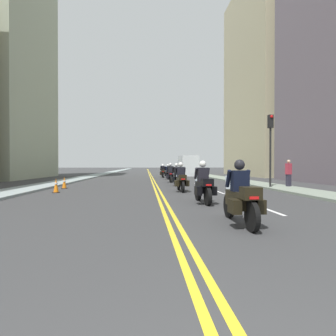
% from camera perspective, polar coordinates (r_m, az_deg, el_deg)
% --- Properties ---
extents(ground_plane, '(264.00, 264.00, 0.00)m').
position_cam_1_polar(ground_plane, '(48.65, -3.91, -1.16)').
color(ground_plane, '#353637').
extents(sidewalk_left, '(2.20, 144.00, 0.12)m').
position_cam_1_polar(sidewalk_left, '(49.15, -12.94, -1.08)').
color(sidewalk_left, gray).
rests_on(sidewalk_left, ground).
extents(sidewalk_right, '(2.20, 144.00, 0.12)m').
position_cam_1_polar(sidewalk_right, '(49.36, 5.08, -1.06)').
color(sidewalk_right, gray).
rests_on(sidewalk_right, ground).
extents(centreline_yellow_inner, '(0.12, 132.00, 0.01)m').
position_cam_1_polar(centreline_yellow_inner, '(48.65, -4.05, -1.15)').
color(centreline_yellow_inner, yellow).
rests_on(centreline_yellow_inner, ground).
extents(centreline_yellow_outer, '(0.12, 132.00, 0.01)m').
position_cam_1_polar(centreline_yellow_outer, '(48.65, -3.77, -1.15)').
color(centreline_yellow_outer, yellow).
rests_on(centreline_yellow_outer, ground).
extents(lane_dashes_white, '(0.14, 56.40, 0.01)m').
position_cam_1_polar(lane_dashes_white, '(29.93, 2.95, -2.22)').
color(lane_dashes_white, silver).
rests_on(lane_dashes_white, ground).
extents(building_right_1, '(9.97, 16.18, 27.60)m').
position_cam_1_polar(building_right_1, '(43.67, 21.41, 16.94)').
color(building_right_1, tan).
rests_on(building_right_1, ground).
extents(motorcycle_0, '(0.76, 2.28, 1.59)m').
position_cam_1_polar(motorcycle_0, '(6.81, 15.12, -6.08)').
color(motorcycle_0, black).
rests_on(motorcycle_0, ground).
extents(motorcycle_1, '(0.78, 2.14, 1.64)m').
position_cam_1_polar(motorcycle_1, '(10.44, 7.46, -3.80)').
color(motorcycle_1, black).
rests_on(motorcycle_1, ground).
extents(motorcycle_2, '(0.77, 2.10, 1.63)m').
position_cam_1_polar(motorcycle_2, '(14.99, 2.74, -2.46)').
color(motorcycle_2, black).
rests_on(motorcycle_2, ground).
extents(motorcycle_3, '(0.77, 2.08, 1.61)m').
position_cam_1_polar(motorcycle_3, '(19.29, 1.83, -1.80)').
color(motorcycle_3, black).
rests_on(motorcycle_3, ground).
extents(motorcycle_4, '(0.78, 2.25, 1.67)m').
position_cam_1_polar(motorcycle_4, '(23.29, 0.53, -1.35)').
color(motorcycle_4, black).
rests_on(motorcycle_4, ground).
extents(motorcycle_5, '(0.77, 2.20, 1.59)m').
position_cam_1_polar(motorcycle_5, '(28.14, 0.01, -1.06)').
color(motorcycle_5, black).
rests_on(motorcycle_5, ground).
extents(motorcycle_6, '(0.77, 2.18, 1.57)m').
position_cam_1_polar(motorcycle_6, '(32.12, -1.10, -0.88)').
color(motorcycle_6, black).
rests_on(motorcycle_6, ground).
extents(motorcycle_7, '(0.78, 2.29, 1.67)m').
position_cam_1_polar(motorcycle_7, '(36.36, -1.14, -0.67)').
color(motorcycle_7, black).
rests_on(motorcycle_7, ground).
extents(traffic_cone_0, '(0.32, 0.32, 0.77)m').
position_cam_1_polar(traffic_cone_0, '(15.53, -22.53, -3.42)').
color(traffic_cone_0, black).
rests_on(traffic_cone_0, ground).
extents(traffic_cone_1, '(0.33, 0.33, 0.73)m').
position_cam_1_polar(traffic_cone_1, '(18.13, -21.02, -2.91)').
color(traffic_cone_1, black).
rests_on(traffic_cone_1, ground).
extents(traffic_light_near, '(0.28, 0.38, 4.57)m').
position_cam_1_polar(traffic_light_near, '(17.96, 20.79, 6.03)').
color(traffic_light_near, black).
rests_on(traffic_light_near, ground).
extents(pedestrian_1, '(0.41, 0.32, 1.81)m').
position_cam_1_polar(pedestrian_1, '(18.81, 24.06, -1.06)').
color(pedestrian_1, '#292735').
rests_on(pedestrian_1, ground).
extents(parked_truck, '(2.20, 6.50, 2.80)m').
position_cam_1_polar(parked_truck, '(38.64, 4.06, 0.29)').
color(parked_truck, '#B1C4CD').
rests_on(parked_truck, ground).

